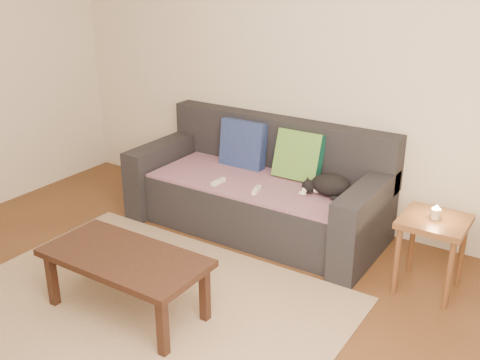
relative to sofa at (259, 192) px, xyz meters
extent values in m
plane|color=brown|center=(0.00, -1.57, -0.31)|extent=(4.50, 4.50, 0.00)
cube|color=beige|center=(0.00, 0.43, 0.99)|extent=(4.50, 0.04, 2.60)
cube|color=#232328|center=(0.00, -0.07, -0.10)|extent=(1.70, 0.78, 0.42)
cube|color=#232328|center=(0.00, 0.33, 0.34)|extent=(2.10, 0.18, 0.45)
cube|color=#232328|center=(-0.95, -0.07, -0.01)|extent=(0.20, 0.90, 0.60)
cube|color=#232328|center=(0.95, -0.07, -0.01)|extent=(0.20, 0.90, 0.60)
cube|color=#432649|center=(0.00, -0.09, 0.12)|extent=(1.66, 0.74, 0.02)
cube|color=#12274E|center=(-0.27, 0.17, 0.32)|extent=(0.41, 0.16, 0.42)
cube|color=#0B4B3F|center=(0.27, 0.17, 0.32)|extent=(0.39, 0.21, 0.40)
ellipsoid|color=black|center=(0.65, -0.03, 0.21)|extent=(0.36, 0.30, 0.17)
sphere|color=black|center=(0.49, -0.09, 0.19)|extent=(0.13, 0.13, 0.11)
sphere|color=white|center=(0.48, -0.13, 0.17)|extent=(0.05, 0.05, 0.05)
ellipsoid|color=black|center=(0.75, -0.13, 0.16)|extent=(0.13, 0.07, 0.04)
cube|color=white|center=(-0.21, -0.30, 0.15)|extent=(0.05, 0.15, 0.03)
cube|color=white|center=(0.14, -0.28, 0.15)|extent=(0.07, 0.15, 0.03)
cube|color=brown|center=(1.47, -0.21, 0.20)|extent=(0.42, 0.42, 0.04)
cylinder|color=brown|center=(1.30, -0.38, -0.07)|extent=(0.04, 0.04, 0.49)
cylinder|color=brown|center=(1.64, -0.38, -0.07)|extent=(0.04, 0.04, 0.49)
cylinder|color=brown|center=(1.30, -0.04, -0.07)|extent=(0.04, 0.04, 0.49)
cylinder|color=brown|center=(1.64, -0.04, -0.07)|extent=(0.04, 0.04, 0.49)
cylinder|color=beige|center=(1.47, -0.21, 0.26)|extent=(0.06, 0.06, 0.07)
sphere|color=#FFBF59|center=(1.47, -0.21, 0.30)|extent=(0.02, 0.02, 0.02)
cube|color=tan|center=(0.00, -1.42, -0.30)|extent=(2.50, 1.80, 0.01)
cube|color=#321D13|center=(-0.05, -1.53, 0.09)|extent=(1.05, 0.53, 0.04)
cube|color=#321D13|center=(-0.51, -1.73, -0.12)|extent=(0.05, 0.05, 0.38)
cube|color=#321D13|center=(0.41, -1.73, -0.12)|extent=(0.05, 0.05, 0.38)
cube|color=#321D13|center=(-0.51, -1.33, -0.12)|extent=(0.05, 0.05, 0.38)
cube|color=#321D13|center=(0.41, -1.33, -0.12)|extent=(0.05, 0.05, 0.38)
camera|label=1|loc=(2.20, -3.69, 1.81)|focal=42.00mm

